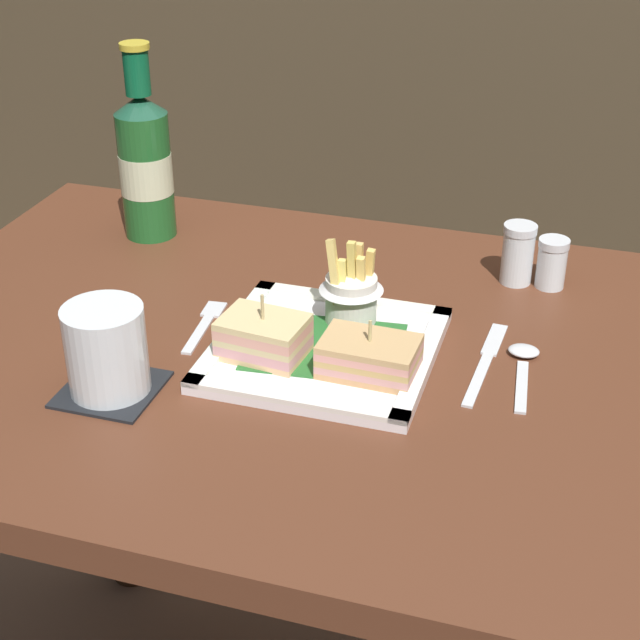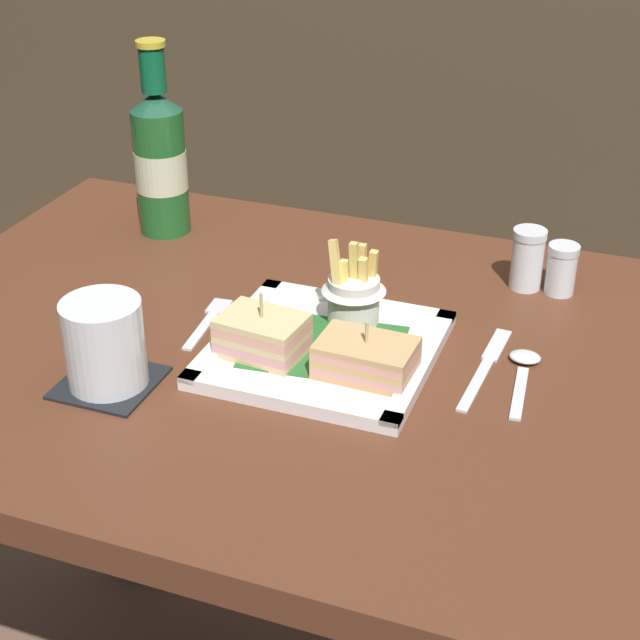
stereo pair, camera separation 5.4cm
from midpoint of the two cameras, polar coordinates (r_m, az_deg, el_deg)
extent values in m
cube|color=#572E1C|center=(1.13, 1.12, -2.40)|extent=(1.06, 0.73, 0.04)
cylinder|color=#57311B|center=(1.72, -10.11, -5.35)|extent=(0.07, 0.07, 0.71)
cube|color=white|center=(1.10, 1.68, -1.84)|extent=(0.24, 0.24, 0.01)
cube|color=#26652A|center=(1.10, 1.69, -1.58)|extent=(0.18, 0.15, 0.00)
cube|color=white|center=(1.01, -0.38, -4.56)|extent=(0.24, 0.02, 0.01)
cube|color=white|center=(1.19, 3.44, 1.12)|extent=(0.24, 0.02, 0.01)
cube|color=white|center=(1.13, -3.67, -0.46)|extent=(0.02, 0.24, 0.01)
cube|color=white|center=(1.07, 7.36, -2.55)|extent=(0.02, 0.24, 0.01)
cube|color=#E0B07B|center=(1.08, -1.92, -1.78)|extent=(0.10, 0.08, 0.01)
cube|color=#D69395|center=(1.08, -1.93, -1.35)|extent=(0.10, 0.08, 0.01)
cube|color=#D7BF87|center=(1.07, -1.94, -0.92)|extent=(0.10, 0.08, 0.01)
cube|color=#E39E8A|center=(1.07, -1.94, -0.48)|extent=(0.10, 0.08, 0.01)
cube|color=#DCC083|center=(1.06, -1.95, -0.04)|extent=(0.10, 0.08, 0.01)
cylinder|color=tan|center=(1.07, -1.95, -0.24)|extent=(0.00, 0.00, 0.07)
cube|color=tan|center=(1.05, 4.17, -2.97)|extent=(0.11, 0.07, 0.01)
cube|color=#D7978E|center=(1.05, 4.18, -2.61)|extent=(0.11, 0.07, 0.01)
cube|color=tan|center=(1.04, 4.20, -2.24)|extent=(0.11, 0.07, 0.01)
cube|color=#E89D8F|center=(1.04, 4.21, -1.87)|extent=(0.11, 0.07, 0.01)
cube|color=tan|center=(1.03, 4.23, -1.50)|extent=(0.11, 0.07, 0.01)
cylinder|color=tan|center=(1.04, 4.22, -1.66)|extent=(0.00, 0.00, 0.06)
cylinder|color=silver|center=(1.13, 3.34, 1.14)|extent=(0.06, 0.06, 0.06)
cone|color=white|center=(1.12, 3.38, 2.29)|extent=(0.08, 0.08, 0.03)
cube|color=#E8C468|center=(1.11, 2.37, 2.77)|extent=(0.02, 0.02, 0.08)
cube|color=#E7D36C|center=(1.12, 2.85, 2.27)|extent=(0.01, 0.01, 0.05)
cube|color=#E5C55D|center=(1.11, 3.43, 2.80)|extent=(0.01, 0.01, 0.07)
cube|color=#F4C965|center=(1.12, 3.95, 2.37)|extent=(0.01, 0.01, 0.06)
cube|color=#E9BE65|center=(1.13, 3.83, 2.94)|extent=(0.01, 0.01, 0.06)
cube|color=#E8BB5D|center=(1.13, 4.46, 2.74)|extent=(0.01, 0.01, 0.06)
cylinder|color=#1F5D27|center=(1.38, -8.12, 8.54)|extent=(0.07, 0.07, 0.18)
cone|color=#1C4C36|center=(1.35, -8.43, 12.51)|extent=(0.07, 0.07, 0.03)
cylinder|color=#0F5C35|center=(1.34, -8.56, 14.25)|extent=(0.03, 0.03, 0.06)
cylinder|color=gold|center=(1.33, -8.67, 15.66)|extent=(0.04, 0.04, 0.01)
cylinder|color=beige|center=(1.38, -8.13, 8.67)|extent=(0.07, 0.07, 0.06)
cube|color=black|center=(1.07, -10.76, -3.64)|extent=(0.10, 0.10, 0.00)
cylinder|color=silver|center=(1.04, -11.01, -1.35)|extent=(0.09, 0.09, 0.10)
cylinder|color=silver|center=(1.06, -10.85, -2.78)|extent=(0.08, 0.08, 0.03)
cube|color=silver|center=(1.15, -5.63, -0.66)|extent=(0.02, 0.09, 0.00)
cube|color=silver|center=(1.20, -4.62, 0.77)|extent=(0.03, 0.04, 0.00)
cube|color=silver|center=(1.06, 10.52, -3.75)|extent=(0.02, 0.11, 0.00)
cube|color=silver|center=(1.14, 11.63, -1.46)|extent=(0.02, 0.07, 0.00)
cube|color=silver|center=(1.06, 12.99, -4.20)|extent=(0.02, 0.10, 0.00)
ellipsoid|color=silver|center=(1.12, 13.25, -2.13)|extent=(0.04, 0.03, 0.01)
cylinder|color=silver|center=(1.26, 13.19, 3.27)|extent=(0.04, 0.04, 0.07)
cylinder|color=white|center=(1.27, 13.12, 2.71)|extent=(0.04, 0.04, 0.04)
cylinder|color=silver|center=(1.25, 13.40, 4.90)|extent=(0.04, 0.04, 0.01)
cylinder|color=silver|center=(1.26, 15.08, 2.66)|extent=(0.04, 0.04, 0.06)
cylinder|color=#2E281D|center=(1.27, 15.02, 2.21)|extent=(0.03, 0.03, 0.03)
cylinder|color=silver|center=(1.25, 15.28, 3.99)|extent=(0.04, 0.04, 0.01)
camera|label=1|loc=(0.03, -88.57, 0.81)|focal=54.86mm
camera|label=2|loc=(0.03, 91.43, -0.81)|focal=54.86mm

